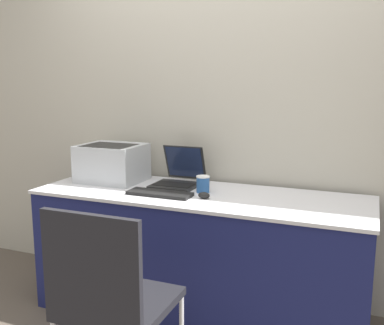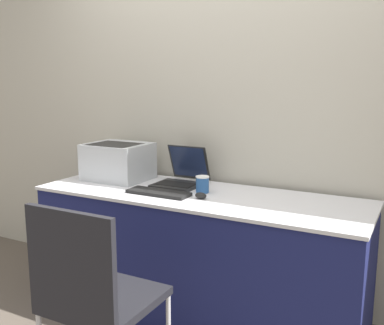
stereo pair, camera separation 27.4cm
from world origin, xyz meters
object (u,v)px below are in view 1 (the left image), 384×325
Objects in this scene: external_keyboard at (160,194)px; chair at (109,293)px; laptop_left at (179,177)px; coffee_cup at (203,184)px; mouse at (204,195)px; printer at (112,161)px.

chair is at bearing -80.85° from external_keyboard.
chair is at bearing -83.11° from laptop_left.
mouse is (0.06, -0.14, -0.03)m from coffee_cup.
coffee_cup is (0.68, -0.06, -0.08)m from printer.
laptop_left is 0.29m from external_keyboard.
laptop_left reaches higher than mouse.
coffee_cup is at bearing 84.35° from chair.
printer is at bearing 154.21° from external_keyboard.
printer is at bearing 164.90° from mouse.
mouse is 0.08× the size of chair.
laptop_left reaches higher than coffee_cup.
laptop_left reaches higher than external_keyboard.
printer reaches higher than chair.
printer is 1.22m from chair.
laptop_left is 0.36× the size of chair.
external_keyboard is 0.27m from mouse.
mouse is (0.27, 0.03, 0.01)m from external_keyboard.
printer is 5.81× the size of mouse.
coffee_cup is (0.21, 0.16, 0.04)m from external_keyboard.
mouse reaches higher than external_keyboard.
external_keyboard is 3.83× the size of coffee_cup.
printer reaches higher than coffee_cup.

